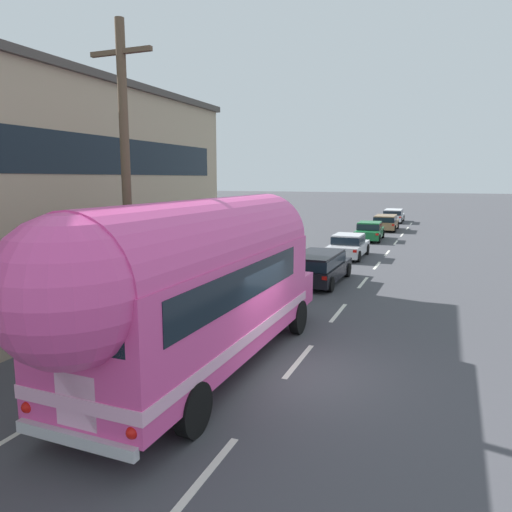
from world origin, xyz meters
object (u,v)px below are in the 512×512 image
car_lead (319,265)px  car_fifth (393,215)px  car_second (348,245)px  car_third (370,230)px  utility_pole (126,184)px  car_fourth (386,222)px  painted_bus (194,281)px

car_lead → car_fifth: same height
car_second → car_fifth: (0.05, 24.37, 0.06)m
car_third → car_fifth: same height
utility_pole → car_second: 17.82m
car_lead → car_fourth: 23.32m
car_second → car_fifth: same height
painted_bus → car_second: (-0.06, 18.48, -1.58)m
car_lead → car_second: bearing=91.0°
utility_pole → car_lead: (2.72, 9.76, -3.62)m
car_lead → car_second: same height
car_lead → car_second: size_ratio=1.09×
car_fifth → painted_bus: bearing=-90.0°
painted_bus → car_lead: size_ratio=2.25×
utility_pole → car_lead: size_ratio=1.78×
utility_pole → car_fourth: size_ratio=1.79×
car_second → car_lead: bearing=-89.0°
utility_pole → car_second: bearing=81.5°
car_lead → car_third: same height
utility_pole → car_lead: bearing=74.4°
car_second → car_fifth: bearing=89.9°
car_lead → car_fifth: bearing=90.1°
car_fourth → car_lead: bearing=-90.3°
painted_bus → car_fifth: size_ratio=2.22×
car_lead → car_fifth: size_ratio=0.98×
car_third → car_fifth: 15.88m
painted_bus → car_second: 18.55m
painted_bus → car_fourth: (0.20, 34.32, -1.51)m
car_third → car_fourth: size_ratio=0.99×
utility_pole → car_third: size_ratio=1.81×
car_lead → car_second: 7.48m
car_third → painted_bus: bearing=-89.8°
car_fifth → car_lead: bearing=-89.9°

